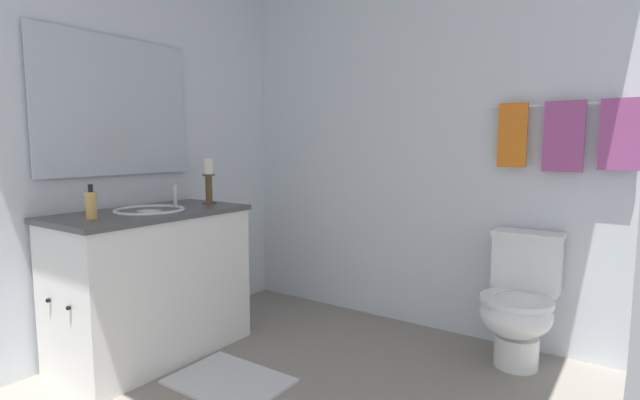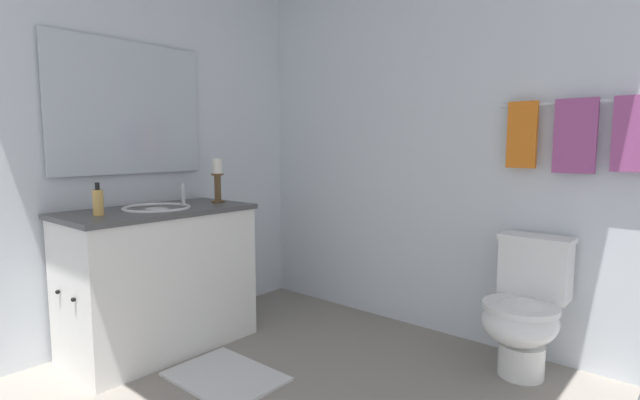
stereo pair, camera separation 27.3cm
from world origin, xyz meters
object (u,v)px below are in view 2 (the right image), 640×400
object	(u,v)px
soap_bottle	(98,202)
mirror	(129,108)
toilet	(525,310)
towel_near_vanity	(522,135)
towel_near_corner	(636,134)
vanity_cabinet	(160,278)
bath_mat	(225,377)
towel_bar	(578,102)
towel_center	(575,136)
candle_holder_tall	(218,179)
sink_basin	(157,215)

from	to	relation	value
soap_bottle	mirror	bearing A→B (deg)	129.64
toilet	towel_near_vanity	xyz separation A→B (m)	(-0.12, 0.20, 0.94)
mirror	towel_near_corner	world-z (taller)	mirror
vanity_cabinet	bath_mat	distance (m)	0.76
towel_near_vanity	towel_near_corner	xyz separation A→B (m)	(0.54, 0.00, -0.00)
soap_bottle	towel_near_vanity	size ratio (longest dim) A/B	0.48
vanity_cabinet	towel_bar	bearing A→B (deg)	33.50
toilet	towel_center	size ratio (longest dim) A/B	1.90
towel_bar	bath_mat	size ratio (longest dim) A/B	1.36
candle_holder_tall	towel_center	bearing A→B (deg)	23.59
sink_basin	towel_near_vanity	bearing A→B (deg)	37.11
towel_near_vanity	vanity_cabinet	bearing A→B (deg)	-142.87
sink_basin	towel_near_vanity	distance (m)	2.19
mirror	soap_bottle	bearing A→B (deg)	-50.36
sink_basin	towel_center	xyz separation A→B (m)	(1.97, 1.29, 0.47)
soap_bottle	towel_center	distance (m)	2.58
toilet	towel_bar	size ratio (longest dim) A/B	0.92
vanity_cabinet	towel_near_vanity	bearing A→B (deg)	37.13
candle_holder_tall	towel_bar	bearing A→B (deg)	24.04
sink_basin	towel_bar	distance (m)	2.45
sink_basin	toilet	distance (m)	2.17
towel_center	candle_holder_tall	bearing A→B (deg)	-156.41
mirror	towel_center	bearing A→B (deg)	29.75
toilet	towel_center	xyz separation A→B (m)	(0.15, 0.20, 0.93)
towel_near_vanity	bath_mat	size ratio (longest dim) A/B	0.62
soap_bottle	towel_bar	world-z (taller)	towel_bar
towel_near_corner	bath_mat	xyz separation A→B (m)	(-1.62, -1.29, -1.30)
toilet	bath_mat	xyz separation A→B (m)	(-1.20, -1.08, -0.36)
mirror	towel_bar	distance (m)	2.61
mirror	towel_near_corner	distance (m)	2.84
towel_bar	soap_bottle	bearing A→B (deg)	-139.61
towel_near_vanity	towel_center	bearing A→B (deg)	0.00
bath_mat	towel_bar	bearing A→B (deg)	44.08
mirror	toilet	xyz separation A→B (m)	(2.10, 1.08, -1.11)
sink_basin	toilet	size ratio (longest dim) A/B	0.54
candle_holder_tall	soap_bottle	xyz separation A→B (m)	(-0.01, -0.80, -0.08)
candle_holder_tall	towel_near_vanity	distance (m)	1.90
towel_center	soap_bottle	bearing A→B (deg)	-139.92
towel_near_corner	sink_basin	bearing A→B (deg)	-150.18
towel_near_vanity	towel_near_corner	distance (m)	0.54
sink_basin	soap_bottle	bearing A→B (deg)	-87.29
towel_center	bath_mat	xyz separation A→B (m)	(-1.35, -1.29, -1.29)
mirror	towel_near_vanity	world-z (taller)	mirror
soap_bottle	towel_bar	xyz separation A→B (m)	(1.96, 1.67, 0.53)
towel_bar	towel_near_vanity	size ratio (longest dim) A/B	2.18
mirror	towel_bar	bearing A→B (deg)	30.10
towel_bar	toilet	bearing A→B (deg)	-124.02
sink_basin	bath_mat	bearing A→B (deg)	-0.09
sink_basin	towel_bar	world-z (taller)	towel_bar
vanity_cabinet	toilet	world-z (taller)	vanity_cabinet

